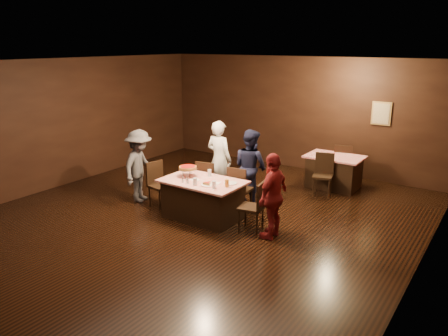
% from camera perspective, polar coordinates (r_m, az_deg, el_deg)
% --- Properties ---
extents(room, '(10.00, 10.04, 3.02)m').
position_cam_1_polar(room, '(7.69, -6.19, 6.96)').
color(room, black).
rests_on(room, ground).
extents(main_table, '(1.60, 1.00, 0.77)m').
position_cam_1_polar(main_table, '(8.59, -2.78, -4.09)').
color(main_table, '#AE160B').
rests_on(main_table, ground).
extents(back_table, '(1.30, 0.90, 0.77)m').
position_cam_1_polar(back_table, '(10.70, 14.15, -0.46)').
color(back_table, red).
rests_on(back_table, ground).
extents(chair_far_left, '(0.49, 0.49, 0.95)m').
position_cam_1_polar(chair_far_left, '(9.35, -2.00, -1.79)').
color(chair_far_left, black).
rests_on(chair_far_left, ground).
extents(chair_far_right, '(0.46, 0.46, 0.95)m').
position_cam_1_polar(chair_far_right, '(8.93, 2.16, -2.67)').
color(chair_far_right, black).
rests_on(chair_far_right, ground).
extents(chair_end_left, '(0.49, 0.49, 0.95)m').
position_cam_1_polar(chair_end_left, '(9.23, -8.27, -2.20)').
color(chair_end_left, black).
rests_on(chair_end_left, ground).
extents(chair_end_right, '(0.49, 0.49, 0.95)m').
position_cam_1_polar(chair_end_right, '(7.98, 3.57, -5.02)').
color(chair_end_right, black).
rests_on(chair_end_right, ground).
extents(chair_back_near, '(0.51, 0.51, 0.95)m').
position_cam_1_polar(chair_back_near, '(10.04, 12.78, -0.92)').
color(chair_back_near, black).
rests_on(chair_back_near, ground).
extents(chair_back_far, '(0.51, 0.51, 0.95)m').
position_cam_1_polar(chair_back_far, '(11.22, 15.25, 0.71)').
color(chair_back_far, black).
rests_on(chair_back_far, ground).
extents(diner_white_jacket, '(0.65, 0.44, 1.72)m').
position_cam_1_polar(diner_white_jacket, '(9.62, -0.64, 1.14)').
color(diner_white_jacket, silver).
rests_on(diner_white_jacket, ground).
extents(diner_navy_hoodie, '(0.93, 0.81, 1.62)m').
position_cam_1_polar(diner_navy_hoodie, '(9.24, 3.48, 0.14)').
color(diner_navy_hoodie, black).
rests_on(diner_navy_hoodie, ground).
extents(diner_grey_knit, '(0.82, 1.13, 1.58)m').
position_cam_1_polar(diner_grey_knit, '(9.55, -10.97, 0.27)').
color(diner_grey_knit, '#4D4C51').
rests_on(diner_grey_knit, ground).
extents(diner_red_shirt, '(0.39, 0.91, 1.54)m').
position_cam_1_polar(diner_red_shirt, '(7.66, 6.42, -3.65)').
color(diner_red_shirt, maroon).
rests_on(diner_red_shirt, ground).
extents(pizza_stand, '(0.38, 0.38, 0.22)m').
position_cam_1_polar(pizza_stand, '(8.68, -4.75, 0.03)').
color(pizza_stand, black).
rests_on(pizza_stand, main_table).
extents(plate_with_slice, '(0.25, 0.25, 0.06)m').
position_cam_1_polar(plate_with_slice, '(8.17, -2.17, -2.10)').
color(plate_with_slice, white).
rests_on(plate_with_slice, main_table).
extents(plate_empty, '(0.25, 0.25, 0.01)m').
position_cam_1_polar(plate_empty, '(8.27, 0.86, -1.99)').
color(plate_empty, white).
rests_on(plate_empty, main_table).
extents(glass_front_left, '(0.08, 0.08, 0.14)m').
position_cam_1_polar(glass_front_left, '(8.18, -3.80, -1.77)').
color(glass_front_left, silver).
rests_on(glass_front_left, main_table).
extents(glass_front_right, '(0.08, 0.08, 0.14)m').
position_cam_1_polar(glass_front_right, '(7.99, -1.32, -2.18)').
color(glass_front_right, silver).
rests_on(glass_front_right, main_table).
extents(glass_amber, '(0.08, 0.08, 0.14)m').
position_cam_1_polar(glass_amber, '(8.07, 0.38, -2.00)').
color(glass_amber, '#BF7F26').
rests_on(glass_amber, main_table).
extents(glass_back, '(0.08, 0.08, 0.14)m').
position_cam_1_polar(glass_back, '(8.70, -1.90, -0.65)').
color(glass_back, silver).
rests_on(glass_back, main_table).
extents(condiments, '(0.17, 0.10, 0.09)m').
position_cam_1_polar(condiments, '(8.34, -4.98, -1.60)').
color(condiments, silver).
rests_on(condiments, main_table).
extents(napkin_center, '(0.19, 0.19, 0.01)m').
position_cam_1_polar(napkin_center, '(8.29, -1.16, -1.99)').
color(napkin_center, white).
rests_on(napkin_center, main_table).
extents(napkin_left, '(0.21, 0.21, 0.01)m').
position_cam_1_polar(napkin_left, '(8.51, -3.83, -1.54)').
color(napkin_left, white).
rests_on(napkin_left, main_table).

